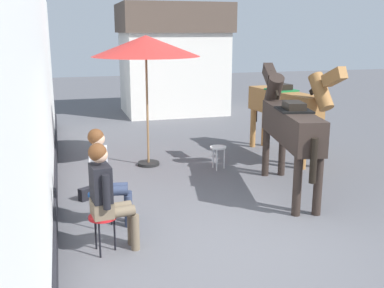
{
  "coord_description": "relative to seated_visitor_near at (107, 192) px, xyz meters",
  "views": [
    {
      "loc": [
        -2.2,
        -5.07,
        2.66
      ],
      "look_at": [
        -0.4,
        1.2,
        1.05
      ],
      "focal_mm": 43.0,
      "sensor_mm": 36.0,
      "label": 1
    }
  ],
  "objects": [
    {
      "name": "spare_stool_white",
      "position": [
        2.44,
        2.93,
        -0.38
      ],
      "size": [
        0.32,
        0.32,
        0.46
      ],
      "color": "white",
      "rests_on": "ground_plane"
    },
    {
      "name": "seated_visitor_near",
      "position": [
        0.0,
        0.0,
        0.0
      ],
      "size": [
        0.61,
        0.49,
        1.39
      ],
      "color": "red",
      "rests_on": "ground_plane"
    },
    {
      "name": "saddled_horse_near",
      "position": [
        3.15,
        1.43,
        0.38
      ],
      "size": [
        0.88,
        2.96,
        2.06
      ],
      "color": "#2D231E",
      "rests_on": "ground_plane"
    },
    {
      "name": "ground_plane",
      "position": [
        1.75,
        2.77,
        -0.78
      ],
      "size": [
        40.0,
        40.0,
        0.0
      ],
      "primitive_type": "plane",
      "color": "#56565B"
    },
    {
      "name": "pub_facade_wall",
      "position": [
        -0.8,
        1.27,
        0.76
      ],
      "size": [
        0.34,
        14.0,
        3.4
      ],
      "color": "white",
      "rests_on": "ground_plane"
    },
    {
      "name": "seated_visitor_far",
      "position": [
        0.05,
        0.81,
        0.0
      ],
      "size": [
        0.61,
        0.48,
        1.39
      ],
      "color": "#194C99",
      "rests_on": "ground_plane"
    },
    {
      "name": "satchel_bag",
      "position": [
        -0.14,
        1.92,
        -0.68
      ],
      "size": [
        0.3,
        0.25,
        0.2
      ],
      "primitive_type": "cube",
      "rotation": [
        0.0,
        0.0,
        3.68
      ],
      "color": "black",
      "rests_on": "ground_plane"
    },
    {
      "name": "distant_cottage",
      "position": [
        3.15,
        9.49,
        1.02
      ],
      "size": [
        3.4,
        2.6,
        3.5
      ],
      "color": "silver",
      "rests_on": "ground_plane"
    },
    {
      "name": "saddled_horse_far",
      "position": [
        4.11,
        3.34,
        0.38
      ],
      "size": [
        0.71,
        2.99,
        2.06
      ],
      "color": "#9E6B38",
      "rests_on": "ground_plane"
    },
    {
      "name": "cafe_parasol",
      "position": [
        1.18,
        3.58,
        1.59
      ],
      "size": [
        2.1,
        2.1,
        2.58
      ],
      "color": "black",
      "rests_on": "ground_plane"
    }
  ]
}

